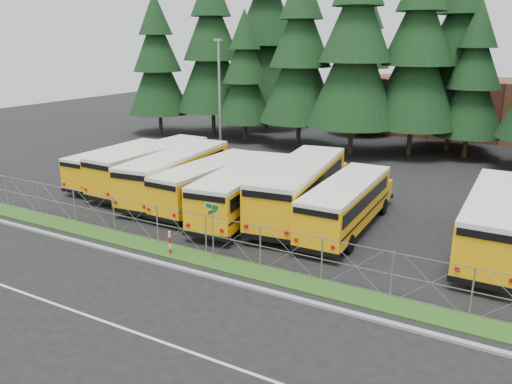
{
  "coord_description": "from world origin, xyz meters",
  "views": [
    {
      "loc": [
        12.0,
        -19.53,
        9.96
      ],
      "look_at": [
        -0.98,
        4.0,
        1.81
      ],
      "focal_mm": 35.0,
      "sensor_mm": 36.0,
      "label": 1
    }
  ],
  "objects_px": {
    "bus_0": "(121,165)",
    "bus_2": "(180,174)",
    "bus_4": "(246,191)",
    "striped_bollard": "(170,243)",
    "light_standard": "(220,96)",
    "bus_1": "(155,167)",
    "street_sign": "(213,220)",
    "bus_east": "(497,222)",
    "bus_5": "(301,189)",
    "bus_6": "(348,205)",
    "bus_3": "(213,184)"
  },
  "relations": [
    {
      "from": "street_sign",
      "to": "striped_bollard",
      "type": "distance_m",
      "value": 2.68
    },
    {
      "from": "bus_5",
      "to": "bus_6",
      "type": "relative_size",
      "value": 1.16
    },
    {
      "from": "bus_0",
      "to": "bus_east",
      "type": "height_order",
      "value": "bus_east"
    },
    {
      "from": "bus_3",
      "to": "bus_4",
      "type": "height_order",
      "value": "bus_4"
    },
    {
      "from": "bus_0",
      "to": "bus_2",
      "type": "relative_size",
      "value": 0.85
    },
    {
      "from": "striped_bollard",
      "to": "bus_3",
      "type": "bearing_deg",
      "value": 108.23
    },
    {
      "from": "striped_bollard",
      "to": "light_standard",
      "type": "distance_m",
      "value": 20.57
    },
    {
      "from": "bus_0",
      "to": "bus_east",
      "type": "bearing_deg",
      "value": -2.23
    },
    {
      "from": "bus_4",
      "to": "bus_east",
      "type": "xyz_separation_m",
      "value": [
        13.38,
        1.21,
        0.06
      ]
    },
    {
      "from": "bus_1",
      "to": "street_sign",
      "type": "xyz_separation_m",
      "value": [
        10.38,
        -8.29,
        0.53
      ]
    },
    {
      "from": "bus_1",
      "to": "bus_3",
      "type": "height_order",
      "value": "bus_1"
    },
    {
      "from": "bus_0",
      "to": "bus_5",
      "type": "relative_size",
      "value": 0.79
    },
    {
      "from": "bus_4",
      "to": "striped_bollard",
      "type": "relative_size",
      "value": 9.34
    },
    {
      "from": "bus_3",
      "to": "bus_6",
      "type": "height_order",
      "value": "bus_6"
    },
    {
      "from": "street_sign",
      "to": "striped_bollard",
      "type": "height_order",
      "value": "street_sign"
    },
    {
      "from": "bus_east",
      "to": "bus_5",
      "type": "bearing_deg",
      "value": 178.49
    },
    {
      "from": "bus_3",
      "to": "bus_5",
      "type": "relative_size",
      "value": 0.85
    },
    {
      "from": "bus_0",
      "to": "bus_1",
      "type": "bearing_deg",
      "value": 2.03
    },
    {
      "from": "striped_bollard",
      "to": "bus_2",
      "type": "bearing_deg",
      "value": 124.15
    },
    {
      "from": "bus_4",
      "to": "light_standard",
      "type": "distance_m",
      "value": 14.96
    },
    {
      "from": "bus_1",
      "to": "bus_6",
      "type": "distance_m",
      "value": 14.63
    },
    {
      "from": "bus_1",
      "to": "bus_5",
      "type": "xyz_separation_m",
      "value": [
        11.38,
        -0.41,
        0.12
      ]
    },
    {
      "from": "bus_3",
      "to": "bus_east",
      "type": "bearing_deg",
      "value": 3.73
    },
    {
      "from": "bus_east",
      "to": "street_sign",
      "type": "xyz_separation_m",
      "value": [
        -11.53,
        -7.52,
        0.5
      ]
    },
    {
      "from": "bus_4",
      "to": "bus_east",
      "type": "distance_m",
      "value": 13.44
    },
    {
      "from": "bus_east",
      "to": "street_sign",
      "type": "height_order",
      "value": "bus_east"
    },
    {
      "from": "striped_bollard",
      "to": "light_standard",
      "type": "relative_size",
      "value": 0.12
    },
    {
      "from": "bus_2",
      "to": "bus_east",
      "type": "relative_size",
      "value": 0.99
    },
    {
      "from": "bus_0",
      "to": "bus_1",
      "type": "relative_size",
      "value": 0.85
    },
    {
      "from": "bus_4",
      "to": "bus_5",
      "type": "xyz_separation_m",
      "value": [
        2.86,
        1.57,
        0.15
      ]
    },
    {
      "from": "bus_4",
      "to": "bus_1",
      "type": "bearing_deg",
      "value": 160.59
    },
    {
      "from": "bus_2",
      "to": "light_standard",
      "type": "distance_m",
      "value": 11.37
    },
    {
      "from": "bus_1",
      "to": "striped_bollard",
      "type": "distance_m",
      "value": 12.0
    },
    {
      "from": "bus_3",
      "to": "bus_5",
      "type": "xyz_separation_m",
      "value": [
        5.67,
        0.9,
        0.24
      ]
    },
    {
      "from": "bus_1",
      "to": "light_standard",
      "type": "distance_m",
      "value": 10.1
    },
    {
      "from": "bus_5",
      "to": "bus_6",
      "type": "xyz_separation_m",
      "value": [
        3.19,
        -0.93,
        -0.23
      ]
    },
    {
      "from": "bus_3",
      "to": "bus_6",
      "type": "xyz_separation_m",
      "value": [
        8.86,
        -0.03,
        0.01
      ]
    },
    {
      "from": "bus_1",
      "to": "bus_2",
      "type": "xyz_separation_m",
      "value": [
        2.82,
        -0.87,
        0.02
      ]
    },
    {
      "from": "bus_1",
      "to": "light_standard",
      "type": "bearing_deg",
      "value": 95.48
    },
    {
      "from": "bus_0",
      "to": "striped_bollard",
      "type": "bearing_deg",
      "value": -38.27
    },
    {
      "from": "bus_4",
      "to": "bus_6",
      "type": "bearing_deg",
      "value": -0.35
    },
    {
      "from": "bus_2",
      "to": "bus_6",
      "type": "relative_size",
      "value": 1.09
    },
    {
      "from": "light_standard",
      "to": "bus_0",
      "type": "bearing_deg",
      "value": -105.24
    },
    {
      "from": "bus_1",
      "to": "bus_2",
      "type": "relative_size",
      "value": 0.99
    },
    {
      "from": "bus_2",
      "to": "bus_3",
      "type": "bearing_deg",
      "value": -13.85
    },
    {
      "from": "bus_2",
      "to": "bus_3",
      "type": "relative_size",
      "value": 1.1
    },
    {
      "from": "bus_1",
      "to": "bus_0",
      "type": "bearing_deg",
      "value": -174.74
    },
    {
      "from": "bus_6",
      "to": "bus_east",
      "type": "height_order",
      "value": "bus_east"
    },
    {
      "from": "bus_5",
      "to": "light_standard",
      "type": "distance_m",
      "value": 15.8
    },
    {
      "from": "bus_1",
      "to": "bus_3",
      "type": "bearing_deg",
      "value": -10.43
    }
  ]
}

